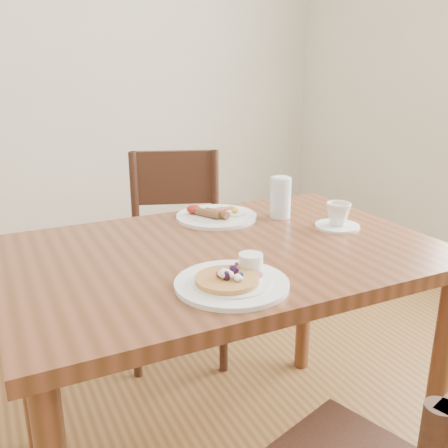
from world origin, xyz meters
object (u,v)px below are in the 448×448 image
at_px(teacup_saucer, 338,217).
at_px(dining_table, 224,279).
at_px(chair_far, 177,244).
at_px(pancake_plate, 233,280).
at_px(breakfast_plate, 215,215).
at_px(water_glass, 280,198).

bearing_deg(teacup_saucer, dining_table, -179.36).
bearing_deg(chair_far, dining_table, 99.57).
xyz_separation_m(pancake_plate, teacup_saucer, (0.50, 0.24, 0.02)).
xyz_separation_m(dining_table, breakfast_plate, (0.10, 0.26, 0.11)).
bearing_deg(dining_table, water_glass, 30.86).
xyz_separation_m(pancake_plate, breakfast_plate, (0.19, 0.49, -0.00)).
bearing_deg(breakfast_plate, chair_far, 85.31).
height_order(dining_table, teacup_saucer, teacup_saucer).
xyz_separation_m(dining_table, teacup_saucer, (0.40, 0.00, 0.13)).
height_order(chair_far, water_glass, water_glass).
relative_size(dining_table, teacup_saucer, 8.57).
bearing_deg(pancake_plate, chair_far, 76.84).
xyz_separation_m(dining_table, water_glass, (0.30, 0.18, 0.17)).
bearing_deg(water_glass, chair_far, 106.35).
relative_size(chair_far, teacup_saucer, 6.29).
distance_m(breakfast_plate, water_glass, 0.23).
height_order(teacup_saucer, water_glass, water_glass).
height_order(breakfast_plate, water_glass, water_glass).
bearing_deg(pancake_plate, teacup_saucer, 25.79).
bearing_deg(dining_table, teacup_saucer, 0.64).
distance_m(teacup_saucer, water_glass, 0.21).
xyz_separation_m(chair_far, water_glass, (0.16, -0.56, 0.33)).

